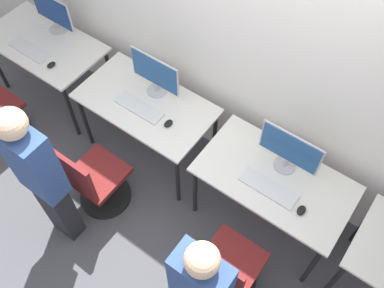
{
  "coord_description": "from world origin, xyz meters",
  "views": [
    {
      "loc": [
        1.09,
        -1.37,
        3.63
      ],
      "look_at": [
        0.0,
        0.14,
        0.9
      ],
      "focal_mm": 40.0,
      "sensor_mm": 36.0,
      "label": 1
    }
  ],
  "objects_px": {
    "monitor_left": "(155,74)",
    "person_left": "(41,177)",
    "keyboard_far_left": "(30,50)",
    "keyboard_left": "(139,107)",
    "keyboard_right": "(268,188)",
    "mouse_far_left": "(51,65)",
    "office_chair_right": "(227,270)",
    "mouse_left": "(168,123)",
    "office_chair_left": "(95,182)",
    "mouse_right": "(301,210)",
    "monitor_far_left": "(52,12)",
    "monitor_right": "(290,150)"
  },
  "relations": [
    {
      "from": "monitor_far_left",
      "to": "person_left",
      "type": "distance_m",
      "value": 1.8
    },
    {
      "from": "monitor_left",
      "to": "person_left",
      "type": "distance_m",
      "value": 1.26
    },
    {
      "from": "keyboard_far_left",
      "to": "keyboard_right",
      "type": "xyz_separation_m",
      "value": [
        2.61,
        0.04,
        0.0
      ]
    },
    {
      "from": "keyboard_left",
      "to": "mouse_left",
      "type": "distance_m",
      "value": 0.31
    },
    {
      "from": "office_chair_left",
      "to": "office_chair_right",
      "type": "bearing_deg",
      "value": 1.16
    },
    {
      "from": "mouse_far_left",
      "to": "office_chair_right",
      "type": "distance_m",
      "value": 2.42
    },
    {
      "from": "keyboard_left",
      "to": "office_chair_left",
      "type": "height_order",
      "value": "office_chair_left"
    },
    {
      "from": "keyboard_far_left",
      "to": "mouse_right",
      "type": "distance_m",
      "value": 2.9
    },
    {
      "from": "mouse_far_left",
      "to": "keyboard_right",
      "type": "xyz_separation_m",
      "value": [
        2.29,
        0.06,
        -0.01
      ]
    },
    {
      "from": "monitor_far_left",
      "to": "keyboard_right",
      "type": "relative_size",
      "value": 1.08
    },
    {
      "from": "monitor_left",
      "to": "office_chair_left",
      "type": "relative_size",
      "value": 0.56
    },
    {
      "from": "office_chair_left",
      "to": "office_chair_right",
      "type": "height_order",
      "value": "same"
    },
    {
      "from": "person_left",
      "to": "keyboard_left",
      "type": "bearing_deg",
      "value": 85.94
    },
    {
      "from": "office_chair_left",
      "to": "keyboard_right",
      "type": "xyz_separation_m",
      "value": [
        1.32,
        0.61,
        0.4
      ]
    },
    {
      "from": "office_chair_left",
      "to": "keyboard_far_left",
      "type": "bearing_deg",
      "value": 155.94
    },
    {
      "from": "mouse_far_left",
      "to": "keyboard_right",
      "type": "bearing_deg",
      "value": 1.57
    },
    {
      "from": "keyboard_right",
      "to": "office_chair_left",
      "type": "bearing_deg",
      "value": -155.06
    },
    {
      "from": "person_left",
      "to": "keyboard_right",
      "type": "height_order",
      "value": "person_left"
    },
    {
      "from": "mouse_left",
      "to": "keyboard_right",
      "type": "distance_m",
      "value": 0.99
    },
    {
      "from": "monitor_right",
      "to": "keyboard_left",
      "type": "bearing_deg",
      "value": -170.12
    },
    {
      "from": "monitor_far_left",
      "to": "keyboard_far_left",
      "type": "height_order",
      "value": "monitor_far_left"
    },
    {
      "from": "monitor_far_left",
      "to": "keyboard_far_left",
      "type": "bearing_deg",
      "value": -90.0
    },
    {
      "from": "keyboard_far_left",
      "to": "mouse_right",
      "type": "bearing_deg",
      "value": 0.33
    },
    {
      "from": "monitor_far_left",
      "to": "monitor_left",
      "type": "relative_size",
      "value": 1.0
    },
    {
      "from": "monitor_left",
      "to": "keyboard_left",
      "type": "bearing_deg",
      "value": -90.0
    },
    {
      "from": "monitor_left",
      "to": "keyboard_far_left",
      "type": "bearing_deg",
      "value": -166.46
    },
    {
      "from": "monitor_right",
      "to": "keyboard_right",
      "type": "distance_m",
      "value": 0.33
    },
    {
      "from": "keyboard_far_left",
      "to": "mouse_far_left",
      "type": "relative_size",
      "value": 5.08
    },
    {
      "from": "monitor_right",
      "to": "keyboard_right",
      "type": "relative_size",
      "value": 1.08
    },
    {
      "from": "keyboard_right",
      "to": "person_left",
      "type": "bearing_deg",
      "value": -144.51
    },
    {
      "from": "monitor_far_left",
      "to": "monitor_left",
      "type": "height_order",
      "value": "same"
    },
    {
      "from": "monitor_left",
      "to": "person_left",
      "type": "height_order",
      "value": "person_left"
    },
    {
      "from": "person_left",
      "to": "keyboard_right",
      "type": "distance_m",
      "value": 1.7
    },
    {
      "from": "keyboard_far_left",
      "to": "person_left",
      "type": "relative_size",
      "value": 0.27
    },
    {
      "from": "keyboard_far_left",
      "to": "keyboard_left",
      "type": "bearing_deg",
      "value": 3.0
    },
    {
      "from": "keyboard_right",
      "to": "mouse_far_left",
      "type": "bearing_deg",
      "value": -178.43
    },
    {
      "from": "monitor_left",
      "to": "keyboard_left",
      "type": "height_order",
      "value": "monitor_left"
    },
    {
      "from": "keyboard_far_left",
      "to": "office_chair_right",
      "type": "relative_size",
      "value": 0.51
    },
    {
      "from": "mouse_far_left",
      "to": "keyboard_right",
      "type": "relative_size",
      "value": 0.2
    },
    {
      "from": "keyboard_right",
      "to": "mouse_right",
      "type": "distance_m",
      "value": 0.29
    },
    {
      "from": "mouse_far_left",
      "to": "office_chair_right",
      "type": "height_order",
      "value": "office_chair_right"
    },
    {
      "from": "office_chair_right",
      "to": "keyboard_right",
      "type": "bearing_deg",
      "value": 94.09
    },
    {
      "from": "keyboard_far_left",
      "to": "office_chair_left",
      "type": "height_order",
      "value": "office_chair_left"
    },
    {
      "from": "person_left",
      "to": "mouse_right",
      "type": "height_order",
      "value": "person_left"
    },
    {
      "from": "person_left",
      "to": "monitor_right",
      "type": "xyz_separation_m",
      "value": [
        1.37,
        1.24,
        0.06
      ]
    },
    {
      "from": "monitor_left",
      "to": "monitor_right",
      "type": "height_order",
      "value": "same"
    },
    {
      "from": "keyboard_left",
      "to": "monitor_right",
      "type": "relative_size",
      "value": 0.93
    },
    {
      "from": "office_chair_right",
      "to": "person_left",
      "type": "bearing_deg",
      "value": -164.46
    },
    {
      "from": "mouse_left",
      "to": "monitor_far_left",
      "type": "bearing_deg",
      "value": 169.77
    },
    {
      "from": "keyboard_left",
      "to": "keyboard_right",
      "type": "bearing_deg",
      "value": -1.24
    }
  ]
}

